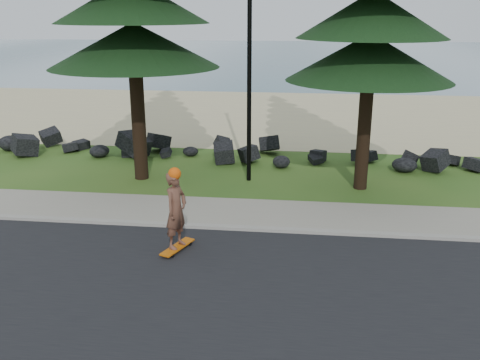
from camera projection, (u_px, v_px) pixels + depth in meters
The scene contains 9 objects.
ground at pixel (236, 217), 14.26m from camera, with size 160.00×160.00×0.00m, color #2A541A.
road at pixel (207, 305), 10.01m from camera, with size 160.00×7.00×0.02m, color black.
kerb at pixel (232, 228), 13.40m from camera, with size 160.00×0.20×0.10m, color gray.
sidewalk at pixel (237, 212), 14.44m from camera, with size 160.00×2.00×0.08m, color #9D9483.
beach_sand at pixel (271, 114), 27.96m from camera, with size 160.00×15.00×0.01m, color #CEC089.
ocean at pixel (290, 56), 62.46m from camera, with size 160.00×58.00×0.01m, color #3C6472.
seawall_boulders at pixel (255, 160), 19.55m from camera, with size 60.00×2.40×1.10m, color black, non-canonical shape.
lamp_post at pixel (249, 49), 16.02m from camera, with size 0.25×0.14×8.14m.
skateboarder at pixel (176, 210), 11.93m from camera, with size 0.63×1.08×1.98m.
Camera 1 is at (1.66, -13.17, 5.31)m, focal length 40.00 mm.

